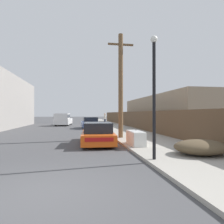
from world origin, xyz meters
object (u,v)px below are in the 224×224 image
utility_pole (121,84)px  brush_pile (201,147)px  street_lamp (154,87)px  discarded_fridge (136,138)px  pedestrian (105,119)px  pickup_truck (63,119)px  car_parked_mid (90,123)px  parked_sports_car_red (98,134)px

utility_pole → brush_pile: bearing=-72.1°
street_lamp → brush_pile: 3.24m
discarded_fridge → pedestrian: (1.04, 20.36, 0.52)m
pickup_truck → utility_pole: 17.87m
car_parked_mid → brush_pile: 17.11m
utility_pole → parked_sports_car_red: bearing=-134.9°
parked_sports_car_red → brush_pile: bearing=-45.9°
parked_sports_car_red → utility_pole: bearing=48.4°
utility_pole → street_lamp: 6.79m
discarded_fridge → utility_pole: size_ratio=0.25×
pickup_truck → utility_pole: (5.15, -16.85, 2.94)m
parked_sports_car_red → street_lamp: street_lamp is taller
brush_pile → discarded_fridge: bearing=123.1°
discarded_fridge → street_lamp: size_ratio=0.40×
discarded_fridge → pickup_truck: pickup_truck is taller
utility_pole → pedestrian: utility_pole is taller
brush_pile → car_parked_mid: bearing=101.9°
parked_sports_car_red → brush_pile: size_ratio=2.18×
parked_sports_car_red → pedestrian: (2.94, 18.86, 0.42)m
pickup_truck → brush_pile: size_ratio=2.52×
brush_pile → utility_pole: bearing=107.9°
brush_pile → parked_sports_car_red: bearing=130.7°
car_parked_mid → brush_pile: car_parked_mid is taller
utility_pole → pedestrian: (1.15, 17.07, -2.83)m
parked_sports_car_red → pickup_truck: (-3.36, 18.65, 0.32)m
street_lamp → parked_sports_car_red: bearing=108.2°
pedestrian → pickup_truck: bearing=-178.1°
parked_sports_car_red → car_parked_mid: size_ratio=1.17×
discarded_fridge → car_parked_mid: car_parked_mid is taller
discarded_fridge → brush_pile: discarded_fridge is taller
parked_sports_car_red → utility_pole: (1.79, 1.80, 3.25)m
car_parked_mid → pickup_truck: pickup_truck is taller
pickup_truck → pedestrian: pedestrian is taller
discarded_fridge → pickup_truck: size_ratio=0.33×
parked_sports_car_red → pickup_truck: size_ratio=0.86×
car_parked_mid → pedestrian: 7.07m
utility_pole → brush_pile: 7.36m
discarded_fridge → car_parked_mid: bearing=97.8°
car_parked_mid → pickup_truck: size_ratio=0.74×
pickup_truck → utility_pole: bearing=111.8°
discarded_fridge → car_parked_mid: 13.92m
street_lamp → utility_pole: bearing=88.4°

